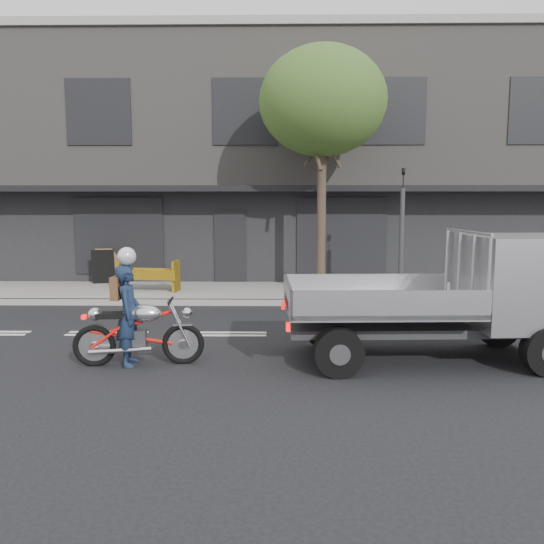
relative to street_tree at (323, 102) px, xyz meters
The scene contains 11 objects.
ground 7.09m from the street_tree, 117.65° to the right, with size 80.00×80.00×0.00m, color black.
sidewalk 5.67m from the street_tree, 167.20° to the left, with size 32.00×3.20×0.15m, color gray.
kerb 5.75m from the street_tree, 153.43° to the right, with size 32.00×0.20×0.15m, color gray.
building_main 7.54m from the street_tree, 107.22° to the left, with size 26.00×10.00×8.00m, color slate.
street_tree is the anchor object (origin of this frame).
traffic_light_pole 4.23m from the street_tree, 23.03° to the right, with size 0.12×0.12×3.50m.
motorcycle 8.54m from the street_tree, 118.55° to the right, with size 2.09×0.61×1.08m.
rider 8.46m from the street_tree, 119.60° to the right, with size 0.60×0.39×1.63m, color #16233D.
flatbed_ute 7.52m from the street_tree, 67.83° to the right, with size 4.76×2.10×2.17m.
construction_barrier 6.71m from the street_tree, behind, with size 1.63×0.65×0.91m, color #F8B00D, non-canonical shape.
sandwich_board 8.18m from the street_tree, 166.38° to the left, with size 0.67×0.45×1.06m, color black, non-canonical shape.
Camera 1 is at (1.07, -10.34, 2.56)m, focal length 35.00 mm.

